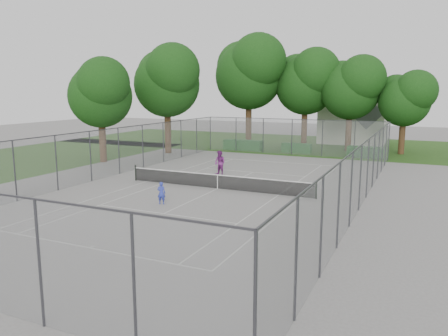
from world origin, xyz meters
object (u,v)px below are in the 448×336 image
at_px(tennis_net, 217,181).
at_px(girl_player, 161,193).
at_px(woman_player, 220,163).
at_px(house, 354,112).

relative_size(tennis_net, girl_player, 10.16).
height_order(tennis_net, woman_player, woman_player).
bearing_deg(woman_player, girl_player, -68.04).
bearing_deg(house, girl_player, -98.43).
relative_size(tennis_net, house, 1.38).
bearing_deg(tennis_net, house, 82.41).
bearing_deg(tennis_net, woman_player, 113.41).
distance_m(house, woman_player, 26.15).
bearing_deg(house, woman_player, -102.93).
relative_size(house, girl_player, 7.36).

